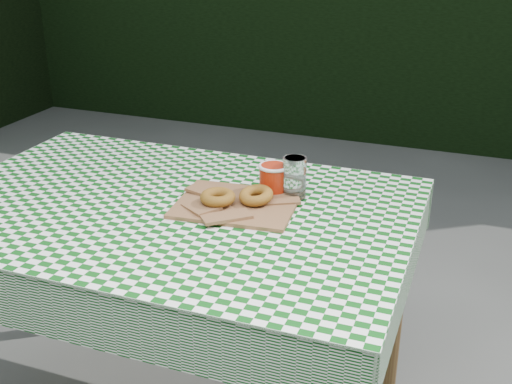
# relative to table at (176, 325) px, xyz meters

# --- Properties ---
(hedge_north) EXTENTS (7.00, 0.70, 1.80)m
(hedge_north) POSITION_rel_table_xyz_m (0.18, 3.24, 0.53)
(hedge_north) COLOR black
(hedge_north) RESTS_ON ground
(table) EXTENTS (1.25, 0.84, 0.75)m
(table) POSITION_rel_table_xyz_m (0.00, 0.00, 0.00)
(table) COLOR brown
(table) RESTS_ON ground
(tablecloth) EXTENTS (1.27, 0.86, 0.01)m
(tablecloth) POSITION_rel_table_xyz_m (0.00, 0.00, 0.38)
(tablecloth) COLOR #0A4610
(tablecloth) RESTS_ON table
(paper_bag) EXTENTS (0.33, 0.27, 0.02)m
(paper_bag) POSITION_rel_table_xyz_m (0.17, 0.05, 0.39)
(paper_bag) COLOR #996143
(paper_bag) RESTS_ON tablecloth
(bagel_front) EXTENTS (0.11, 0.11, 0.03)m
(bagel_front) POSITION_rel_table_xyz_m (0.13, 0.03, 0.41)
(bagel_front) COLOR brown
(bagel_front) RESTS_ON paper_bag
(bagel_back) EXTENTS (0.12, 0.12, 0.03)m
(bagel_back) POSITION_rel_table_xyz_m (0.22, 0.07, 0.41)
(bagel_back) COLOR #9C6C20
(bagel_back) RESTS_ON paper_bag
(coffee_mug) EXTENTS (0.18, 0.18, 0.09)m
(coffee_mug) POSITION_rel_table_xyz_m (0.24, 0.16, 0.42)
(coffee_mug) COLOR #AA220B
(coffee_mug) RESTS_ON tablecloth
(drinking_glass) EXTENTS (0.08, 0.08, 0.11)m
(drinking_glass) POSITION_rel_table_xyz_m (0.29, 0.16, 0.44)
(drinking_glass) COLOR white
(drinking_glass) RESTS_ON tablecloth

